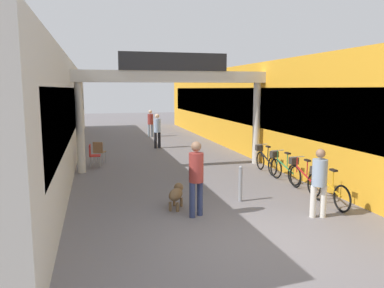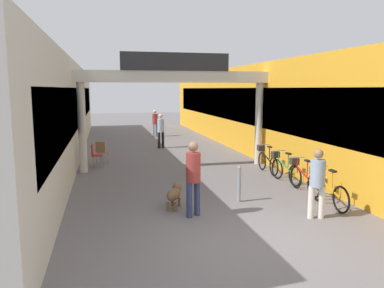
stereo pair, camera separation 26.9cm
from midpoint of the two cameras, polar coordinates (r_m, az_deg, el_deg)
ground_plane at (r=7.66m, az=8.90°, el=-14.50°), size 80.00×80.00×0.00m
storefront_left at (r=17.70m, az=-21.05°, el=4.75°), size 3.00×26.00×4.01m
storefront_right at (r=19.20m, az=10.79°, el=5.41°), size 3.00×26.00×4.01m
arcade_sign_gateway at (r=13.90m, az=-2.04°, el=8.72°), size 7.40×0.47×4.25m
pedestrian_with_dog at (r=8.66m, az=1.08°, el=-4.55°), size 0.46×0.46×1.78m
pedestrian_companion at (r=9.07m, az=19.37°, el=-5.12°), size 0.40×0.40×1.62m
pedestrian_carrying_crate at (r=18.82m, az=-4.36°, el=2.38°), size 0.46×0.46×1.73m
pedestrian_elderly_walking at (r=23.39m, az=-5.32°, el=3.45°), size 0.42×0.42×1.66m
dog_on_leash at (r=9.45m, az=-1.90°, el=-7.56°), size 0.59×0.83×0.58m
bicycle_orange_nearest at (r=10.25m, az=20.49°, el=-6.42°), size 0.46×1.69×0.98m
bicycle_red_second at (r=11.37m, az=17.18°, el=-4.82°), size 0.46×1.69×0.98m
bicycle_green_third at (r=12.41m, az=14.42°, el=-3.61°), size 0.46×1.69×0.98m
bicycle_black_farthest at (r=13.64m, az=11.85°, el=-2.44°), size 0.46×1.69×0.98m
bollard_post_metal at (r=10.00m, az=7.95°, el=-5.99°), size 0.10×0.10×0.97m
cafe_chair_red_nearer at (r=14.58m, az=-14.05°, el=-1.41°), size 0.42×0.42×0.89m
cafe_chair_wood_farther at (r=15.31m, az=-13.15°, el=-0.91°), size 0.53×0.53×0.89m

